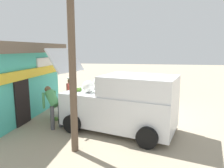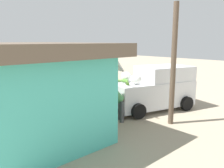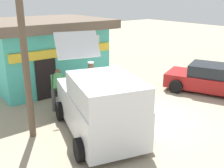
% 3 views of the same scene
% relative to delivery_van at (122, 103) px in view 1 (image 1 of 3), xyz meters
% --- Properties ---
extents(ground_plane, '(60.00, 60.00, 0.00)m').
position_rel_delivery_van_xyz_m(ground_plane, '(2.35, -0.13, -1.00)').
color(ground_plane, tan).
extents(delivery_van, '(3.02, 4.88, 2.94)m').
position_rel_delivery_van_xyz_m(delivery_van, '(0.00, 0.00, 0.00)').
color(delivery_van, silver).
rests_on(delivery_van, ground_plane).
extents(parked_sedan, '(3.21, 4.30, 1.28)m').
position_rel_delivery_van_xyz_m(parked_sedan, '(6.29, 0.10, -0.40)').
color(parked_sedan, maroon).
rests_on(parked_sedan, ground_plane).
extents(vendor_standing, '(0.57, 0.38, 1.70)m').
position_rel_delivery_van_xyz_m(vendor_standing, '(1.31, 2.42, -0.03)').
color(vendor_standing, '#4C4C51').
rests_on(vendor_standing, ground_plane).
extents(customer_bending, '(0.69, 0.75, 1.52)m').
position_rel_delivery_van_xyz_m(customer_bending, '(-0.10, 2.58, -0.08)').
color(customer_bending, '#4C4C51').
rests_on(customer_bending, ground_plane).
extents(unloaded_banana_pile, '(0.70, 0.83, 0.44)m').
position_rel_delivery_van_xyz_m(unloaded_banana_pile, '(0.84, 2.85, -0.80)').
color(unloaded_banana_pile, silver).
rests_on(unloaded_banana_pile, ground_plane).
extents(paint_bucket, '(0.32, 0.32, 0.33)m').
position_rel_delivery_van_xyz_m(paint_bucket, '(3.46, 2.99, -0.84)').
color(paint_bucket, silver).
rests_on(paint_bucket, ground_plane).
extents(utility_pole, '(0.20, 0.20, 4.62)m').
position_rel_delivery_van_xyz_m(utility_pole, '(-1.75, 1.18, 1.31)').
color(utility_pole, brown).
rests_on(utility_pole, ground_plane).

